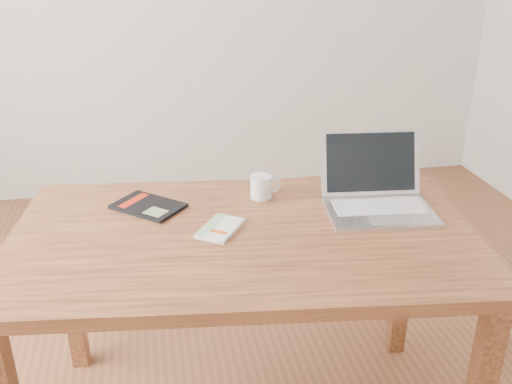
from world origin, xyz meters
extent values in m
cube|color=brown|center=(-0.01, -0.10, 0.73)|extent=(1.48, 0.96, 0.04)
cube|color=brown|center=(-0.60, 0.31, 0.35)|extent=(0.07, 0.07, 0.71)
cube|color=brown|center=(0.66, 0.15, 0.35)|extent=(0.07, 0.07, 0.71)
cube|color=silver|center=(-0.08, -0.08, 0.76)|extent=(0.17, 0.18, 0.01)
cube|color=white|center=(-0.08, -0.08, 0.76)|extent=(0.17, 0.18, 0.01)
cube|color=#7DAA75|center=(-0.11, -0.06, 0.76)|extent=(0.11, 0.15, 0.00)
cube|color=#D7530F|center=(-0.09, -0.11, 0.76)|extent=(0.05, 0.04, 0.00)
cube|color=black|center=(-0.29, 0.12, 0.76)|extent=(0.26, 0.25, 0.01)
cube|color=#A71E0B|center=(-0.34, 0.16, 0.76)|extent=(0.10, 0.11, 0.00)
cube|color=#7C8A5C|center=(-0.27, 0.06, 0.76)|extent=(0.09, 0.08, 0.00)
cube|color=silver|center=(0.43, -0.07, 0.76)|extent=(0.36, 0.27, 0.02)
cube|color=silver|center=(0.44, -0.04, 0.77)|extent=(0.30, 0.15, 0.00)
cube|color=#BCBCC1|center=(0.43, -0.14, 0.77)|extent=(0.10, 0.06, 0.00)
cube|color=silver|center=(0.45, 0.08, 0.87)|extent=(0.34, 0.12, 0.21)
cube|color=black|center=(0.45, 0.08, 0.87)|extent=(0.31, 0.10, 0.18)
cylinder|color=white|center=(0.09, 0.13, 0.79)|extent=(0.07, 0.07, 0.08)
cylinder|color=black|center=(0.09, 0.13, 0.82)|extent=(0.06, 0.06, 0.01)
torus|color=white|center=(0.13, 0.13, 0.79)|extent=(0.05, 0.01, 0.05)
camera|label=1|loc=(-0.27, -1.59, 1.56)|focal=40.00mm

